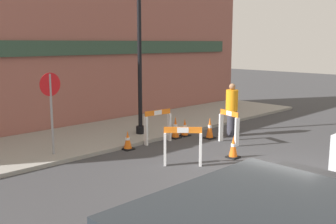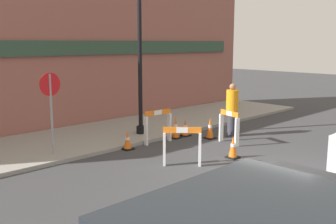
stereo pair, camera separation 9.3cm
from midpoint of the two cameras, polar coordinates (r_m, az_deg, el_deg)
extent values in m
plane|color=#38383A|center=(8.92, 16.06, -9.91)|extent=(60.00, 60.00, 0.00)
cube|color=gray|center=(12.99, -8.44, -3.10)|extent=(18.00, 3.45, 0.10)
cube|color=#93564C|center=(14.17, -13.05, 8.85)|extent=(18.00, 0.12, 5.50)
cube|color=#2D4738|center=(14.07, -12.82, 9.06)|extent=(16.20, 0.10, 0.50)
cylinder|color=black|center=(12.65, -3.76, -2.58)|extent=(0.29, 0.29, 0.24)
cylinder|color=black|center=(12.35, -3.87, 7.31)|extent=(0.13, 0.13, 4.59)
cylinder|color=gray|center=(10.58, -16.30, -0.33)|extent=(0.06, 0.06, 2.10)
cylinder|color=red|center=(10.47, -16.51, 3.87)|extent=(0.60, 0.08, 0.60)
cube|color=white|center=(12.04, 0.42, -2.20)|extent=(0.07, 0.14, 0.86)
cube|color=white|center=(11.53, -2.98, -2.76)|extent=(0.07, 0.14, 0.86)
cube|color=orange|center=(11.68, -1.25, -0.07)|extent=(0.93, 0.13, 0.15)
cube|color=white|center=(11.68, -1.25, -0.07)|extent=(0.28, 0.06, 0.14)
cube|color=white|center=(9.63, -0.26, -5.44)|extent=(0.14, 0.13, 0.82)
cube|color=white|center=(9.63, 4.92, -5.47)|extent=(0.14, 0.13, 0.82)
cube|color=orange|center=(9.50, 2.35, -2.63)|extent=(0.66, 0.69, 0.15)
cube|color=white|center=(9.50, 2.35, -2.63)|extent=(0.21, 0.22, 0.14)
cube|color=white|center=(11.55, 10.21, -2.91)|extent=(0.14, 0.09, 0.85)
cube|color=white|center=(12.10, 7.95, -2.26)|extent=(0.14, 0.09, 0.85)
cube|color=orange|center=(11.73, 9.12, -0.19)|extent=(0.21, 0.78, 0.15)
cube|color=white|center=(11.73, 9.12, -0.19)|extent=(0.09, 0.24, 0.14)
cube|color=black|center=(12.76, 2.70, -3.39)|extent=(0.30, 0.30, 0.04)
cone|color=orange|center=(12.70, 2.71, -2.16)|extent=(0.23, 0.22, 0.52)
cylinder|color=white|center=(12.69, 2.71, -2.04)|extent=(0.13, 0.13, 0.07)
cube|color=black|center=(12.48, 6.31, -3.75)|extent=(0.30, 0.30, 0.04)
cone|color=orange|center=(12.40, 6.34, -2.24)|extent=(0.22, 0.22, 0.63)
cylinder|color=white|center=(12.39, 6.34, -2.10)|extent=(0.13, 0.13, 0.09)
cube|color=black|center=(10.51, 9.62, -6.47)|extent=(0.30, 0.30, 0.04)
cone|color=orange|center=(10.43, 9.67, -4.92)|extent=(0.22, 0.23, 0.55)
cylinder|color=white|center=(10.42, 9.68, -4.77)|extent=(0.13, 0.13, 0.08)
cube|color=black|center=(11.21, -5.61, -5.33)|extent=(0.30, 0.30, 0.04)
cone|color=orange|center=(11.14, -5.64, -3.99)|extent=(0.23, 0.22, 0.50)
cylinder|color=white|center=(11.14, -5.64, -3.86)|extent=(0.13, 0.13, 0.07)
cube|color=black|center=(12.46, 1.33, -3.71)|extent=(0.30, 0.30, 0.04)
cone|color=orange|center=(12.38, 1.34, -2.14)|extent=(0.23, 0.22, 0.66)
cylinder|color=white|center=(12.37, 1.34, -1.99)|extent=(0.13, 0.13, 0.09)
cylinder|color=#33333D|center=(12.82, 9.42, -1.67)|extent=(0.29, 0.29, 0.82)
cylinder|color=orange|center=(12.69, 9.52, 1.65)|extent=(0.40, 0.40, 0.68)
sphere|color=#8E6647|center=(12.63, 9.58, 3.64)|extent=(0.21, 0.21, 0.20)
camera|label=1|loc=(0.05, -89.77, 0.04)|focal=42.00mm
camera|label=2|loc=(0.05, 90.23, -0.04)|focal=42.00mm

